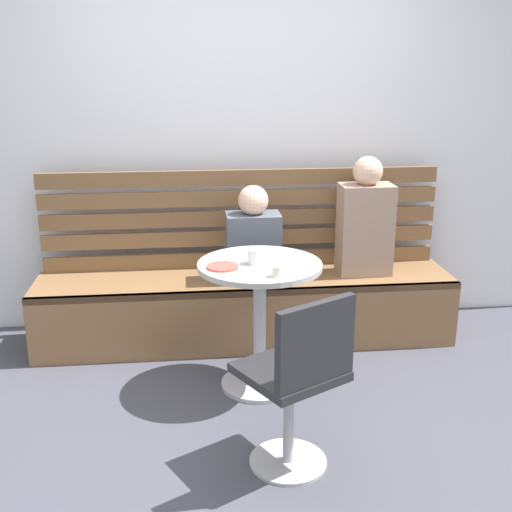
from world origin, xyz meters
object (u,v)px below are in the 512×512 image
at_px(booth_bench, 246,309).
at_px(plate_small, 223,267).
at_px(cup_glass_short, 255,257).
at_px(white_chair, 299,378).
at_px(cup_espresso_small, 277,271).
at_px(person_adult, 365,222).
at_px(cafe_table, 260,301).
at_px(person_child_left, 253,239).

relative_size(booth_bench, plate_small, 15.88).
height_order(booth_bench, cup_glass_short, cup_glass_short).
xyz_separation_m(white_chair, cup_espresso_small, (-0.02, 0.57, 0.30)).
relative_size(person_adult, plate_small, 4.55).
xyz_separation_m(cup_glass_short, plate_small, (-0.18, -0.05, -0.03)).
xyz_separation_m(booth_bench, cup_espresso_small, (0.08, -0.87, 0.55)).
distance_m(cafe_table, plate_small, 0.31).
relative_size(cafe_table, person_adult, 0.96).
bearing_deg(person_adult, booth_bench, -178.91).
height_order(booth_bench, plate_small, plate_small).
xyz_separation_m(person_child_left, cup_espresso_small, (0.03, -0.83, 0.06)).
distance_m(white_chair, plate_small, 0.84).
bearing_deg(person_child_left, cup_glass_short, -95.20).
xyz_separation_m(person_adult, person_child_left, (-0.74, -0.05, -0.08)).
height_order(cafe_table, person_adult, person_adult).
xyz_separation_m(booth_bench, cup_glass_short, (-0.01, -0.64, 0.56)).
distance_m(cup_espresso_small, cup_glass_short, 0.24).
relative_size(white_chair, person_adult, 1.10).
height_order(booth_bench, person_adult, person_adult).
relative_size(white_chair, plate_small, 5.00).
bearing_deg(plate_small, white_chair, -69.05).
bearing_deg(cafe_table, cup_glass_short, -159.24).
bearing_deg(plate_small, booth_bench, 75.09).
distance_m(booth_bench, plate_small, 0.89).
xyz_separation_m(booth_bench, white_chair, (0.10, -1.44, 0.24)).
bearing_deg(person_adult, cup_espresso_small, -128.45).
bearing_deg(person_adult, plate_small, -143.72).
distance_m(white_chair, cup_espresso_small, 0.64).
distance_m(person_adult, plate_small, 1.20).
height_order(person_adult, plate_small, person_adult).
bearing_deg(booth_bench, cafe_table, -88.20).
bearing_deg(cup_espresso_small, white_chair, -88.29).
relative_size(cafe_table, person_child_left, 1.21).
bearing_deg(cup_glass_short, person_child_left, 84.80).
bearing_deg(booth_bench, person_adult, 1.09).
bearing_deg(cup_glass_short, cafe_table, 20.76).
bearing_deg(booth_bench, plate_small, -104.91).
bearing_deg(white_chair, cup_glass_short, 97.66).
bearing_deg(cup_glass_short, cup_espresso_small, -68.29).
xyz_separation_m(cup_espresso_small, cup_glass_short, (-0.09, 0.23, 0.01)).
relative_size(booth_bench, cup_espresso_small, 48.21).
xyz_separation_m(booth_bench, person_adult, (0.78, 0.01, 0.57)).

